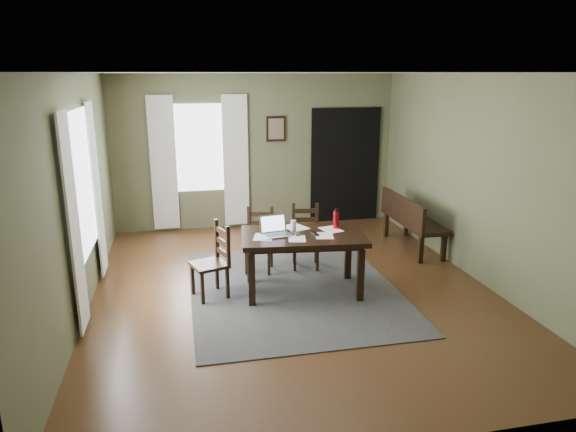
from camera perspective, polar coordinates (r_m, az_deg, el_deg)
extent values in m
cube|color=#492C16|center=(6.71, 0.54, -8.14)|extent=(5.00, 6.00, 0.01)
cube|color=#575C3C|center=(9.19, -3.53, 7.14)|extent=(5.00, 0.02, 2.70)
cube|color=#575C3C|center=(3.55, 11.24, -7.02)|extent=(5.00, 0.02, 2.70)
cube|color=#575C3C|center=(6.25, -22.41, 1.97)|extent=(0.02, 6.00, 2.70)
cube|color=#575C3C|center=(7.25, 20.30, 3.91)|extent=(0.02, 6.00, 2.70)
cube|color=white|center=(6.14, 0.60, 15.63)|extent=(5.00, 6.00, 0.02)
cube|color=#383838|center=(6.71, 0.54, -8.06)|extent=(2.60, 3.20, 0.01)
cube|color=black|center=(6.38, 1.69, -2.28)|extent=(1.60, 1.07, 0.06)
cube|color=black|center=(6.40, 1.69, -2.75)|extent=(1.43, 0.89, 0.05)
cube|color=black|center=(6.14, -4.04, -7.07)|extent=(0.09, 0.09, 0.65)
cube|color=black|center=(6.80, -4.24, -4.78)|extent=(0.09, 0.09, 0.65)
cube|color=black|center=(6.31, 8.05, -6.55)|extent=(0.09, 0.09, 0.65)
cube|color=black|center=(6.95, 6.68, -4.38)|extent=(0.09, 0.09, 0.65)
cube|color=black|center=(6.40, -8.75, -5.37)|extent=(0.51, 0.51, 0.04)
cube|color=black|center=(6.57, -10.55, -6.93)|extent=(0.05, 0.05, 0.40)
cube|color=black|center=(6.67, -7.90, -6.43)|extent=(0.05, 0.05, 0.40)
cube|color=black|center=(6.28, -9.49, -7.95)|extent=(0.05, 0.05, 0.40)
cube|color=black|center=(6.39, -6.74, -7.40)|extent=(0.05, 0.05, 0.40)
cube|color=black|center=(6.53, -7.93, -2.48)|extent=(0.06, 0.06, 0.50)
cube|color=black|center=(6.22, -6.68, -3.34)|extent=(0.06, 0.06, 0.50)
cube|color=black|center=(6.42, -7.28, -4.05)|extent=(0.12, 0.29, 0.07)
cube|color=black|center=(6.37, -7.32, -2.90)|extent=(0.12, 0.29, 0.07)
cube|color=black|center=(6.33, -7.36, -1.74)|extent=(0.12, 0.29, 0.07)
cube|color=black|center=(7.15, -3.24, -3.09)|extent=(0.48, 0.48, 0.04)
cube|color=black|center=(7.10, -4.64, -5.04)|extent=(0.05, 0.05, 0.38)
cube|color=black|center=(7.39, -4.25, -4.19)|extent=(0.05, 0.05, 0.38)
cube|color=black|center=(7.06, -2.12, -5.12)|extent=(0.05, 0.05, 0.38)
cube|color=black|center=(7.35, -1.83, -4.26)|extent=(0.05, 0.05, 0.38)
cube|color=black|center=(7.27, -4.37, -0.75)|extent=(0.05, 0.05, 0.48)
cube|color=black|center=(7.22, -1.77, -0.81)|extent=(0.05, 0.05, 0.48)
cube|color=black|center=(7.28, -3.06, -1.75)|extent=(0.28, 0.10, 0.06)
cube|color=black|center=(7.24, -3.08, -0.78)|extent=(0.28, 0.10, 0.06)
cube|color=black|center=(7.21, -3.09, 0.20)|extent=(0.28, 0.10, 0.06)
cube|color=black|center=(7.28, 1.98, -2.70)|extent=(0.46, 0.46, 0.04)
cube|color=black|center=(7.19, 0.77, -4.69)|extent=(0.04, 0.04, 0.38)
cube|color=black|center=(7.49, 0.69, -3.85)|extent=(0.04, 0.04, 0.38)
cube|color=black|center=(7.21, 3.30, -4.66)|extent=(0.04, 0.04, 0.38)
cube|color=black|center=(7.51, 3.11, -3.83)|extent=(0.04, 0.04, 0.38)
cube|color=black|center=(7.37, 0.62, -0.41)|extent=(0.05, 0.05, 0.49)
cube|color=black|center=(7.39, 3.23, -0.40)|extent=(0.05, 0.05, 0.49)
cube|color=black|center=(7.41, 1.92, -1.38)|extent=(0.29, 0.08, 0.07)
cube|color=black|center=(7.37, 1.93, -0.41)|extent=(0.29, 0.08, 0.07)
cube|color=black|center=(7.34, 1.93, 0.57)|extent=(0.29, 0.08, 0.07)
cube|color=black|center=(8.32, 13.82, -0.51)|extent=(0.49, 1.51, 0.06)
cube|color=black|center=(7.93, 16.91, -3.38)|extent=(0.06, 0.06, 0.42)
cube|color=black|center=(7.76, 14.53, -3.61)|extent=(0.06, 0.06, 0.42)
cube|color=black|center=(9.03, 13.02, -0.81)|extent=(0.06, 0.06, 0.42)
cube|color=black|center=(8.88, 10.86, -0.95)|extent=(0.06, 0.06, 0.42)
cube|color=black|center=(8.17, 12.55, 0.86)|extent=(0.05, 1.51, 0.37)
cube|color=#B7B7BC|center=(6.30, -1.30, -2.12)|extent=(0.38, 0.29, 0.02)
cube|color=#B7B7BC|center=(6.38, -1.70, -0.82)|extent=(0.35, 0.12, 0.22)
cube|color=silver|center=(6.37, -1.68, -0.84)|extent=(0.31, 0.10, 0.19)
cube|color=#3F3F42|center=(6.29, -1.27, -2.07)|extent=(0.31, 0.19, 0.00)
cube|color=#3F3F42|center=(6.31, 1.02, -2.03)|extent=(0.05, 0.09, 0.03)
cube|color=black|center=(6.37, 3.02, -1.95)|extent=(0.07, 0.18, 0.02)
cylinder|color=silver|center=(6.43, 0.61, -1.13)|extent=(0.08, 0.08, 0.15)
cylinder|color=#A20C15|center=(6.60, 5.36, -0.42)|extent=(0.09, 0.09, 0.23)
cylinder|color=black|center=(6.57, 5.39, 0.68)|extent=(0.05, 0.05, 0.04)
cube|color=white|center=(6.25, -2.75, -2.35)|extent=(0.30, 0.35, 0.00)
cube|color=white|center=(6.32, 4.05, -2.19)|extent=(0.26, 0.31, 0.00)
cube|color=white|center=(6.63, 0.82, -1.28)|extent=(0.36, 0.40, 0.00)
cube|color=white|center=(6.57, 4.81, -1.51)|extent=(0.29, 0.34, 0.00)
cube|color=white|center=(6.18, 1.01, -2.54)|extent=(0.25, 0.30, 0.00)
cube|color=white|center=(6.42, -21.94, 3.27)|extent=(0.01, 1.30, 1.70)
cube|color=white|center=(9.06, -9.83, 7.45)|extent=(1.00, 0.01, 1.50)
cube|color=silver|center=(5.69, -22.71, -0.89)|extent=(0.03, 0.48, 2.30)
cube|color=silver|center=(7.26, -20.48, 2.70)|extent=(0.03, 0.48, 2.30)
cube|color=silver|center=(9.06, -13.68, 5.65)|extent=(0.44, 0.03, 2.30)
cube|color=silver|center=(9.11, -5.83, 6.06)|extent=(0.44, 0.03, 2.30)
cube|color=black|center=(9.17, -1.35, 9.66)|extent=(0.34, 0.03, 0.44)
cube|color=brown|center=(9.16, -1.33, 9.65)|extent=(0.27, 0.01, 0.36)
cube|color=black|center=(9.59, 6.37, 5.61)|extent=(1.30, 0.03, 2.10)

